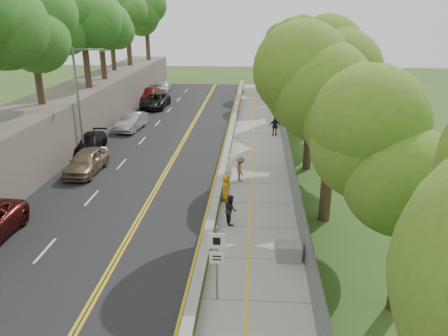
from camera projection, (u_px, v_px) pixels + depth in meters
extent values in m
plane|color=#33511E|center=(200.00, 257.00, 19.64)|extent=(140.00, 140.00, 0.00)
cube|color=black|center=(155.00, 152.00, 34.06)|extent=(11.20, 66.00, 0.04)
cube|color=gray|center=(257.00, 154.00, 33.51)|extent=(4.20, 66.00, 0.05)
cube|color=#ACC01B|center=(227.00, 150.00, 33.57)|extent=(0.42, 66.00, 0.60)
cube|color=#595147|center=(51.00, 126.00, 33.95)|extent=(5.00, 66.00, 4.00)
cube|color=slate|center=(285.00, 143.00, 33.03)|extent=(0.04, 66.00, 2.00)
cylinder|color=gray|center=(79.00, 103.00, 32.13)|extent=(0.18, 0.18, 8.00)
cylinder|color=gray|center=(88.00, 49.00, 30.74)|extent=(2.30, 0.13, 0.13)
cube|color=gray|center=(103.00, 50.00, 30.68)|extent=(0.50, 0.22, 0.14)
cylinder|color=gray|center=(217.00, 264.00, 16.21)|extent=(0.09, 0.09, 3.10)
cube|color=white|center=(217.00, 241.00, 15.84)|extent=(0.62, 0.04, 0.62)
cube|color=white|center=(217.00, 258.00, 16.08)|extent=(0.56, 0.04, 0.50)
cylinder|color=#C4661B|center=(275.00, 123.00, 40.78)|extent=(0.57, 0.57, 0.93)
cube|color=slate|center=(288.00, 251.00, 19.33)|extent=(1.14, 0.87, 0.74)
imported|color=black|center=(89.00, 143.00, 34.13)|extent=(2.02, 4.63, 1.32)
imported|color=gray|center=(86.00, 161.00, 29.48)|extent=(1.99, 4.71, 1.59)
imported|color=#9E9FA5|center=(132.00, 121.00, 40.09)|extent=(2.06, 4.82, 1.55)
imported|color=black|center=(155.00, 101.00, 49.11)|extent=(2.71, 5.65, 1.55)
imported|color=maroon|center=(149.00, 95.00, 52.60)|extent=(2.45, 5.46, 1.55)
imported|color=silver|center=(162.00, 87.00, 58.09)|extent=(2.28, 4.77, 1.57)
imported|color=#C78D1A|center=(226.00, 188.00, 25.15)|extent=(0.76, 0.90, 1.57)
imported|color=white|center=(229.00, 168.00, 27.81)|extent=(0.60, 0.77, 1.85)
imported|color=black|center=(231.00, 209.00, 22.41)|extent=(0.81, 0.92, 1.58)
imported|color=brown|center=(240.00, 169.00, 28.01)|extent=(0.86, 1.17, 1.62)
imported|color=black|center=(275.00, 126.00, 38.09)|extent=(1.05, 0.52, 1.74)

